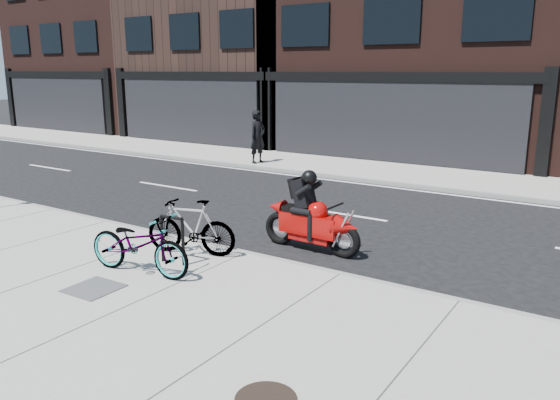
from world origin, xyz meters
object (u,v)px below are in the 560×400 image
Objects in this scene: pedestrian at (258,137)px; manhole_cover at (266,399)px; motorcycle at (315,219)px; bicycle_front at (139,244)px; utility_grate at (94,288)px; bicycle_rear at (191,227)px; bike_rack at (172,236)px.

pedestrian is 2.94× the size of manhole_cover.
manhole_cover is (2.17, -4.79, -0.52)m from motorcycle.
pedestrian is (-4.98, 10.32, 0.45)m from bicycle_front.
utility_grate is at bearing 166.61° from manhole_cover.
bicycle_front is 1.22m from bicycle_rear.
pedestrian is 12.25m from utility_grate.
bicycle_front is 4.30m from manhole_cover.
pedestrian reaches higher than utility_grate.
bicycle_front is 11.47m from pedestrian.
bicycle_front is 1.02× the size of pedestrian.
bicycle_rear is at bearing 141.43° from manhole_cover.
pedestrian is at bearing -168.45° from bicycle_rear.
motorcycle is at bearing 114.35° from manhole_cover.
bike_rack is 1.17× the size of utility_grate.
bicycle_rear is 0.81× the size of motorcycle.
bicycle_rear is at bearing -141.71° from pedestrian.
utility_grate is (4.86, -11.20, -0.96)m from pedestrian.
motorcycle is 9.94m from pedestrian.
manhole_cover is (8.83, -12.15, -0.96)m from pedestrian.
motorcycle reaches higher than bicycle_front.
bicycle_rear is 2.17m from utility_grate.
bicycle_rear reaches higher than manhole_cover.
pedestrian reaches higher than bicycle_front.
bicycle_front is at bearing 154.70° from manhole_cover.
utility_grate is (-0.22, -1.55, -0.51)m from bike_rack.
bike_rack is 0.44× the size of bicycle_front.
bicycle_front is 2.64× the size of utility_grate.
motorcycle is 1.12× the size of pedestrian.
manhole_cover is at bearing 34.13° from bicycle_rear.
manhole_cover is at bearing -33.63° from bike_rack.
bicycle_rear is (0.04, 1.22, 0.01)m from bicycle_front.
utility_grate is at bearing -147.08° from pedestrian.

